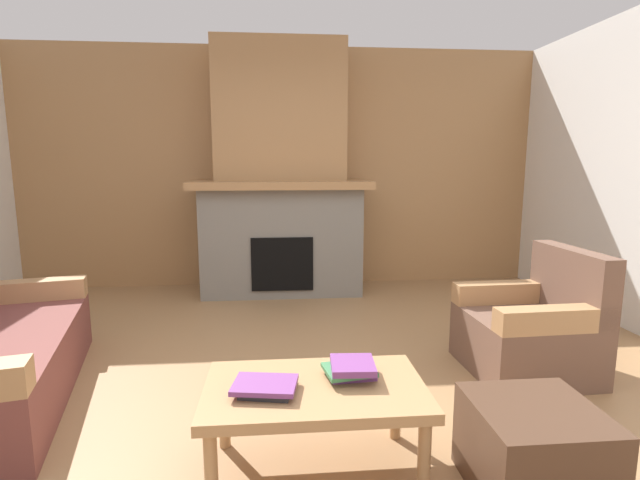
{
  "coord_description": "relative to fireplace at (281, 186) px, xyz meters",
  "views": [
    {
      "loc": [
        -0.04,
        -2.6,
        1.43
      ],
      "look_at": [
        0.29,
        1.09,
        0.82
      ],
      "focal_mm": 26.69,
      "sensor_mm": 36.0,
      "label": 1
    }
  ],
  "objects": [
    {
      "name": "fireplace",
      "position": [
        0.0,
        0.0,
        0.0
      ],
      "size": [
        1.9,
        0.82,
        2.7
      ],
      "color": "gray",
      "rests_on": "ground"
    },
    {
      "name": "book_stack_center",
      "position": [
        0.29,
        -3.15,
        -0.69
      ],
      "size": [
        0.26,
        0.23,
        0.08
      ],
      "color": "#7A3D84",
      "rests_on": "coffee_table"
    },
    {
      "name": "armchair",
      "position": [
        1.68,
        -2.26,
        -0.87
      ],
      "size": [
        0.79,
        0.79,
        0.85
      ],
      "color": "brown",
      "rests_on": "ground"
    },
    {
      "name": "coffee_table",
      "position": [
        0.12,
        -3.22,
        -0.79
      ],
      "size": [
        1.0,
        0.6,
        0.43
      ],
      "color": "tan",
      "rests_on": "ground"
    },
    {
      "name": "ottoman",
      "position": [
        1.04,
        -3.44,
        -0.96
      ],
      "size": [
        0.52,
        0.52,
        0.4
      ],
      "primitive_type": "cube",
      "color": "#4C3323",
      "rests_on": "ground"
    },
    {
      "name": "wall_back_wood_panel",
      "position": [
        0.0,
        0.38,
        0.19
      ],
      "size": [
        6.0,
        0.12,
        2.7
      ],
      "primitive_type": "cube",
      "color": "#A87A4C",
      "rests_on": "ground"
    },
    {
      "name": "book_stack_near_edge",
      "position": [
        -0.1,
        -3.26,
        -0.71
      ],
      "size": [
        0.3,
        0.26,
        0.05
      ],
      "color": "#2D2D33",
      "rests_on": "coffee_table"
    },
    {
      "name": "ground",
      "position": [
        0.0,
        -2.62,
        -1.16
      ],
      "size": [
        9.0,
        9.0,
        0.0
      ],
      "primitive_type": "plane",
      "color": "#9E754C"
    }
  ]
}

